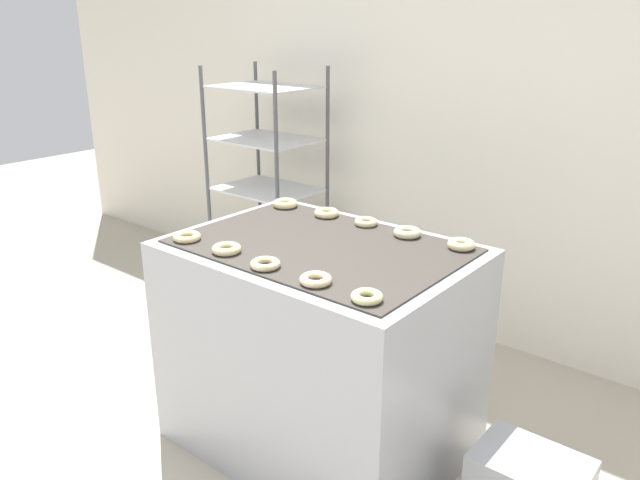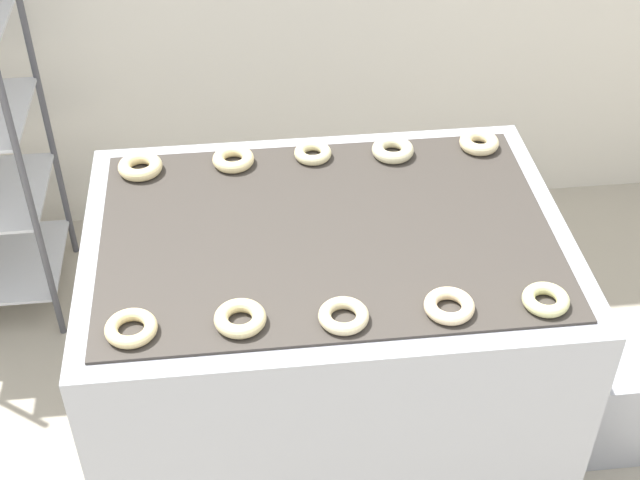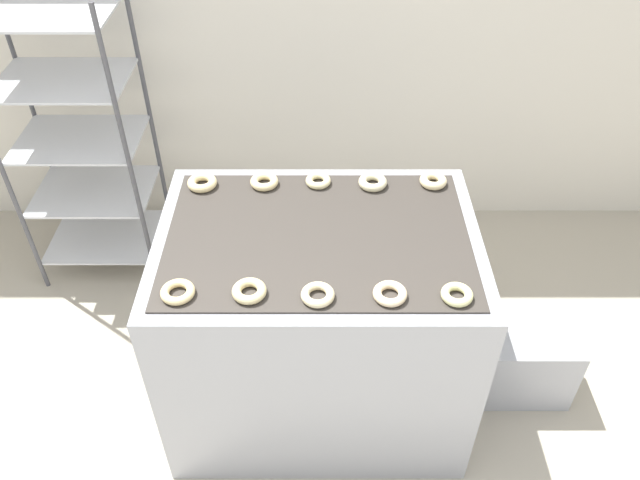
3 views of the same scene
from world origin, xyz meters
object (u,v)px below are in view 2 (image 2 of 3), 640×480
at_px(glaze_bin, 621,396).
at_px(donut_far_center, 313,153).
at_px(fryer_machine, 326,363).
at_px(donut_near_leftmost, 131,328).
at_px(donut_far_right, 393,150).
at_px(donut_near_left, 240,318).
at_px(donut_near_center, 342,316).
at_px(donut_near_rightmost, 546,300).
at_px(donut_far_leftmost, 140,166).
at_px(donut_far_rightmost, 479,143).
at_px(donut_near_right, 449,306).
at_px(donut_far_left, 233,159).

bearing_deg(glaze_bin, donut_far_center, 162.63).
height_order(fryer_machine, donut_near_leftmost, donut_near_leftmost).
bearing_deg(donut_far_right, donut_near_left, -125.95).
xyz_separation_m(fryer_machine, glaze_bin, (0.97, 0.03, -0.30)).
distance_m(fryer_machine, donut_near_center, 0.60).
bearing_deg(glaze_bin, donut_near_rightmost, -144.33).
distance_m(donut_near_center, donut_far_leftmost, 0.80).
bearing_deg(donut_far_rightmost, donut_far_center, 179.57).
bearing_deg(donut_far_leftmost, donut_far_right, 0.38).
bearing_deg(donut_far_leftmost, donut_near_center, -53.38).
bearing_deg(donut_near_leftmost, donut_far_right, 42.21).
height_order(donut_near_rightmost, donut_far_center, same).
height_order(donut_near_leftmost, donut_far_center, same).
relative_size(fryer_machine, donut_near_leftmost, 10.53).
distance_m(donut_near_left, donut_near_right, 0.48).
bearing_deg(donut_near_right, donut_far_left, 125.84).
relative_size(donut_near_center, donut_far_left, 0.99).
xyz_separation_m(donut_far_leftmost, donut_far_right, (0.71, 0.00, -0.00)).
bearing_deg(donut_near_left, donut_near_rightmost, -1.28).
xyz_separation_m(donut_near_rightmost, donut_far_left, (-0.69, 0.65, 0.00)).
relative_size(donut_near_left, donut_far_right, 1.00).
relative_size(donut_near_center, donut_near_right, 0.99).
height_order(donut_near_center, donut_near_rightmost, same).
xyz_separation_m(donut_near_leftmost, donut_near_center, (0.47, -0.01, -0.00)).
height_order(donut_near_rightmost, donut_far_rightmost, donut_far_rightmost).
height_order(donut_near_center, donut_far_center, same).
distance_m(glaze_bin, donut_near_center, 1.31).
height_order(donut_near_left, donut_far_left, same).
relative_size(donut_far_leftmost, donut_far_rightmost, 1.08).
distance_m(glaze_bin, donut_near_left, 1.49).
relative_size(glaze_bin, donut_far_leftmost, 3.27).
bearing_deg(fryer_machine, donut_near_left, -126.66).
bearing_deg(donut_near_center, donut_near_rightmost, 0.06).
bearing_deg(donut_near_center, donut_far_left, 108.75).
bearing_deg(donut_far_left, glaze_bin, -13.84).
bearing_deg(glaze_bin, donut_far_leftmost, 168.88).
bearing_deg(donut_near_rightmost, donut_far_right, 110.50).
bearing_deg(donut_near_leftmost, donut_far_rightmost, 34.08).
relative_size(donut_near_right, donut_far_right, 0.98).
xyz_separation_m(glaze_bin, donut_far_center, (-0.97, 0.30, 0.81)).
distance_m(donut_near_left, donut_near_rightmost, 0.70).
distance_m(glaze_bin, donut_near_right, 1.14).
height_order(fryer_machine, donut_near_rightmost, donut_near_rightmost).
relative_size(glaze_bin, donut_far_left, 3.42).
relative_size(fryer_machine, donut_near_right, 10.64).
relative_size(donut_near_leftmost, donut_far_rightmost, 1.04).
xyz_separation_m(glaze_bin, donut_near_rightmost, (-0.50, -0.36, 0.81)).
height_order(glaze_bin, donut_near_left, donut_near_left).
distance_m(donut_near_right, donut_far_right, 0.64).
relative_size(donut_near_left, donut_far_rightmost, 1.05).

